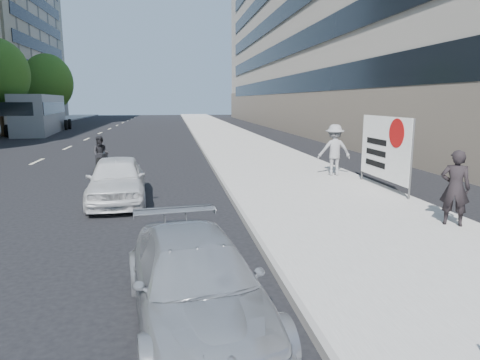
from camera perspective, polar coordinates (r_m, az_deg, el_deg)
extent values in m
plane|color=black|center=(7.64, -7.20, -11.18)|extent=(160.00, 160.00, 0.00)
cube|color=#99968F|center=(27.56, -0.17, 4.84)|extent=(5.00, 120.00, 0.15)
cube|color=#9D9487|center=(43.30, 15.52, 19.73)|extent=(14.00, 70.00, 20.00)
cylinder|color=#382616|center=(39.52, -29.19, 7.30)|extent=(0.30, 0.30, 2.97)
cylinder|color=#382616|center=(52.89, -23.98, 8.02)|extent=(0.30, 0.30, 2.62)
ellipsoid|color=#275416|center=(52.90, -24.26, 11.77)|extent=(5.40, 5.40, 6.21)
imported|color=gray|center=(15.80, 12.46, 3.93)|extent=(1.26, 0.82, 1.83)
imported|color=black|center=(10.28, 26.75, -0.94)|extent=(0.72, 0.66, 1.65)
cylinder|color=#4C4C4C|center=(12.46, 21.90, 2.56)|extent=(0.06, 0.06, 2.20)
cylinder|color=#4C4C4C|center=(15.10, 16.12, 4.17)|extent=(0.06, 0.06, 2.20)
cube|color=white|center=(13.74, 18.70, 4.07)|extent=(0.04, 3.00, 1.90)
cylinder|color=#A50C0C|center=(13.07, 20.14, 5.88)|extent=(0.01, 0.84, 0.84)
cube|color=black|center=(14.16, 17.71, 4.91)|extent=(0.01, 1.30, 0.18)
cube|color=black|center=(14.19, 17.63, 3.51)|extent=(0.01, 1.30, 0.18)
cube|color=black|center=(14.23, 17.55, 2.11)|extent=(0.01, 1.30, 0.18)
imported|color=#A5A7AC|center=(5.58, -5.98, -13.34)|extent=(2.07, 4.05, 1.13)
imported|color=silver|center=(12.42, -16.10, 0.06)|extent=(1.80, 3.90, 1.29)
cylinder|color=black|center=(17.52, -18.28, 1.82)|extent=(0.15, 0.64, 0.64)
cylinder|color=black|center=(18.89, -17.61, 2.45)|extent=(0.15, 0.64, 0.64)
cube|color=black|center=(18.17, -17.97, 2.86)|extent=(0.30, 1.21, 0.35)
imported|color=black|center=(18.06, -18.05, 3.33)|extent=(0.71, 0.57, 1.42)
cube|color=gray|center=(41.81, -25.06, 7.97)|extent=(3.71, 12.19, 3.30)
cube|color=black|center=(42.17, -26.80, 8.60)|extent=(1.24, 11.45, 1.00)
cube|color=black|center=(41.47, -23.42, 8.84)|extent=(1.24, 11.45, 1.00)
cube|color=black|center=(36.05, -27.76, 8.37)|extent=(2.39, 0.31, 1.00)
cylinder|color=black|center=(37.96, -28.60, 5.77)|extent=(0.35, 1.02, 1.00)
cylinder|color=black|center=(37.20, -24.96, 6.00)|extent=(0.35, 1.02, 1.00)
cylinder|color=black|center=(39.85, -27.65, 6.02)|extent=(0.35, 1.02, 1.00)
cylinder|color=black|center=(39.12, -24.16, 6.24)|extent=(0.35, 1.02, 1.00)
cylinder|color=black|center=(45.56, -25.27, 6.63)|extent=(0.35, 1.02, 1.00)
cylinder|color=black|center=(44.93, -22.19, 6.82)|extent=(0.35, 1.02, 1.00)
cylinder|color=black|center=(47.00, -24.76, 6.76)|extent=(0.35, 1.02, 1.00)
cylinder|color=black|center=(46.39, -21.77, 6.94)|extent=(0.35, 1.02, 1.00)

